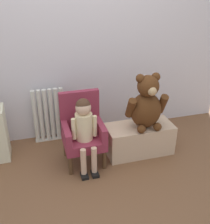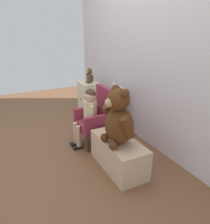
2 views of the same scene
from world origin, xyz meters
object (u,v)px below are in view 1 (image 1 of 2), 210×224
(child_armchair, at_px, (82,130))
(child_figure, at_px, (84,124))
(radiator, at_px, (49,116))
(large_teddy_bear, at_px, (147,105))
(low_bench, at_px, (139,139))

(child_armchair, distance_m, child_figure, 0.17)
(child_armchair, bearing_deg, radiator, 120.88)
(large_teddy_bear, bearing_deg, radiator, 149.77)
(low_bench, bearing_deg, child_figure, -172.67)
(child_armchair, bearing_deg, low_bench, -3.29)
(child_armchair, xyz_separation_m, large_teddy_bear, (0.66, -0.07, 0.24))
(low_bench, bearing_deg, child_armchair, 176.71)
(radiator, distance_m, child_figure, 0.69)
(radiator, bearing_deg, low_bench, -29.79)
(child_armchair, distance_m, low_bench, 0.65)
(child_figure, bearing_deg, large_teddy_bear, 3.94)
(radiator, xyz_separation_m, child_armchair, (0.29, -0.49, 0.03))
(child_armchair, distance_m, large_teddy_bear, 0.71)
(child_figure, bearing_deg, low_bench, 7.33)
(radiator, xyz_separation_m, child_figure, (0.29, -0.60, 0.16))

